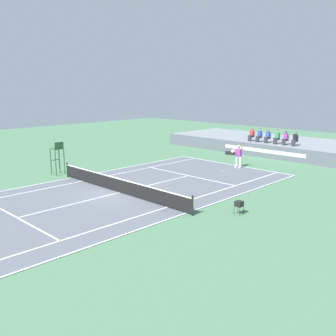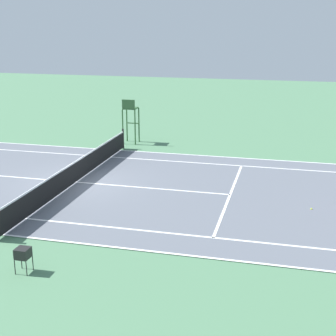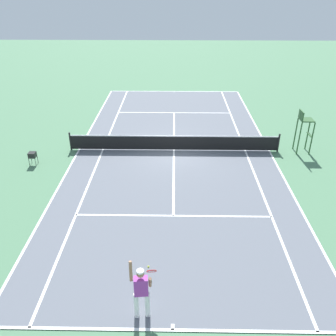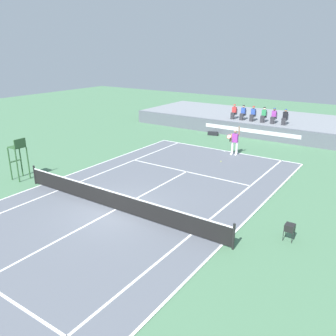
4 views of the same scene
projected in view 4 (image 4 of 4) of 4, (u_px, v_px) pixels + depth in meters
The scene contains 16 objects.
ground_plane at pixel (115, 210), 16.35m from camera, with size 80.00×80.00×0.00m, color #4C7A56.
court at pixel (115, 210), 16.35m from camera, with size 11.08×23.88×0.03m.
net at pixel (115, 200), 16.18m from camera, with size 11.98×0.10×1.07m.
barrier_wall at pixel (251, 131), 29.18m from camera, with size 23.69×0.25×1.18m.
bleacher_platform at pixel (267, 123), 32.42m from camera, with size 23.69×8.06×1.18m, color gray.
spectator_seated_0 at pixel (234, 112), 31.00m from camera, with size 0.44×0.60×1.27m.
spectator_seated_1 at pixel (243, 113), 30.55m from camera, with size 0.44×0.60×1.27m.
spectator_seated_2 at pixel (253, 114), 30.07m from camera, with size 0.44×0.60×1.27m.
spectator_seated_3 at pixel (264, 115), 29.56m from camera, with size 0.44×0.60×1.27m.
spectator_seated_4 at pixel (274, 116), 29.10m from camera, with size 0.44×0.60×1.27m.
spectator_seated_5 at pixel (285, 117), 28.61m from camera, with size 0.44×0.60×1.27m.
tennis_player at pixel (235, 141), 24.45m from camera, with size 0.75×0.68×2.08m.
tennis_ball at pixel (221, 161), 23.24m from camera, with size 0.07×0.07×0.07m, color #D1E533.
umpire_chair at pixel (18, 153), 19.67m from camera, with size 0.77×0.77×2.44m.
equipment_bag at pixel (213, 133), 30.22m from camera, with size 0.95×0.56×0.32m.
ball_hopper at pixel (290, 227), 13.63m from camera, with size 0.36×0.36×0.70m.
Camera 4 is at (10.36, -10.86, 7.21)m, focal length 37.40 mm.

